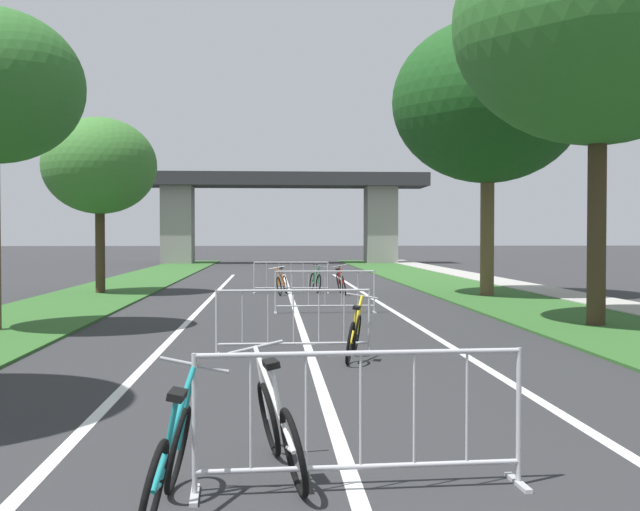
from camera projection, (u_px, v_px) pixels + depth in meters
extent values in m
cube|color=#2D5B26|center=(113.00, 290.00, 27.11)|extent=(3.36, 63.08, 0.05)
cube|color=#2D5B26|center=(460.00, 288.00, 27.89)|extent=(3.36, 63.08, 0.05)
cube|color=#9E9B93|center=(528.00, 287.00, 28.04)|extent=(1.66, 63.08, 0.08)
cube|color=silver|center=(295.00, 310.00, 19.96)|extent=(0.14, 36.49, 0.01)
cube|color=silver|center=(390.00, 309.00, 20.11)|extent=(0.14, 36.49, 0.01)
cube|color=silver|center=(199.00, 310.00, 19.80)|extent=(0.14, 36.49, 0.01)
cube|color=#2D2D30|center=(280.00, 180.00, 53.62)|extent=(20.33, 3.80, 0.91)
cube|color=gray|center=(178.00, 225.00, 53.25)|extent=(2.10, 2.40, 5.32)
cube|color=gray|center=(381.00, 225.00, 54.14)|extent=(2.10, 2.40, 5.32)
cylinder|color=#3D2D1E|center=(100.00, 251.00, 25.32)|extent=(0.31, 0.31, 2.81)
ellipsoid|color=#38702D|center=(100.00, 166.00, 25.25)|extent=(3.69, 3.69, 3.14)
cylinder|color=#3D2D1E|center=(597.00, 229.00, 16.10)|extent=(0.38, 0.38, 4.09)
ellipsoid|color=#2D6628|center=(599.00, 21.00, 15.99)|extent=(6.00, 6.00, 5.10)
cylinder|color=brown|center=(487.00, 235.00, 24.25)|extent=(0.43, 0.43, 3.86)
ellipsoid|color=#194719|center=(488.00, 102.00, 24.14)|extent=(5.96, 5.96, 5.07)
cylinder|color=#ADADB2|center=(194.00, 425.00, 5.62)|extent=(0.04, 0.04, 1.05)
cube|color=#ADADB2|center=(195.00, 495.00, 5.63)|extent=(0.08, 0.44, 0.03)
cylinder|color=#ADADB2|center=(519.00, 416.00, 5.90)|extent=(0.04, 0.04, 1.05)
cube|color=#ADADB2|center=(518.00, 483.00, 5.92)|extent=(0.08, 0.44, 0.03)
cylinder|color=#ADADB2|center=(361.00, 353.00, 5.75)|extent=(2.44, 0.17, 0.04)
cylinder|color=#ADADB2|center=(361.00, 467.00, 5.77)|extent=(2.44, 0.17, 0.04)
cylinder|color=#ADADB2|center=(251.00, 412.00, 5.66)|extent=(0.02, 0.02, 0.87)
cylinder|color=#ADADB2|center=(306.00, 410.00, 5.71)|extent=(0.02, 0.02, 0.87)
cylinder|color=#ADADB2|center=(361.00, 409.00, 5.76)|extent=(0.02, 0.02, 0.87)
cylinder|color=#ADADB2|center=(414.00, 407.00, 5.81)|extent=(0.02, 0.02, 0.87)
cylinder|color=#ADADB2|center=(467.00, 406.00, 5.85)|extent=(0.02, 0.02, 0.87)
cylinder|color=#ADADB2|center=(217.00, 323.00, 12.28)|extent=(0.04, 0.04, 1.05)
cube|color=#ADADB2|center=(217.00, 355.00, 12.29)|extent=(0.07, 0.44, 0.03)
cylinder|color=#ADADB2|center=(369.00, 321.00, 12.48)|extent=(0.04, 0.04, 1.05)
cube|color=#ADADB2|center=(369.00, 353.00, 12.49)|extent=(0.07, 0.44, 0.03)
cylinder|color=#ADADB2|center=(294.00, 290.00, 12.37)|extent=(2.44, 0.09, 0.04)
cylinder|color=#ADADB2|center=(294.00, 344.00, 12.39)|extent=(2.44, 0.09, 0.04)
cylinder|color=#ADADB2|center=(242.00, 317.00, 12.31)|extent=(0.02, 0.02, 0.87)
cylinder|color=#ADADB2|center=(268.00, 317.00, 12.34)|extent=(0.02, 0.02, 0.87)
cylinder|color=#ADADB2|center=(294.00, 316.00, 12.38)|extent=(0.02, 0.02, 0.87)
cylinder|color=#ADADB2|center=(319.00, 316.00, 12.41)|extent=(0.02, 0.02, 0.87)
cylinder|color=#ADADB2|center=(344.00, 316.00, 12.45)|extent=(0.02, 0.02, 0.87)
cylinder|color=#ADADB2|center=(275.00, 292.00, 19.00)|extent=(0.04, 0.04, 1.05)
cube|color=#ADADB2|center=(276.00, 313.00, 19.01)|extent=(0.06, 0.44, 0.03)
cylinder|color=#ADADB2|center=(374.00, 292.00, 19.16)|extent=(0.04, 0.04, 1.05)
cube|color=#ADADB2|center=(374.00, 312.00, 19.17)|extent=(0.06, 0.44, 0.03)
cylinder|color=#ADADB2|center=(325.00, 271.00, 19.07)|extent=(2.44, 0.05, 0.04)
cylinder|color=#ADADB2|center=(325.00, 306.00, 19.09)|extent=(2.44, 0.05, 0.04)
cylinder|color=#ADADB2|center=(292.00, 288.00, 19.02)|extent=(0.02, 0.02, 0.87)
cylinder|color=#ADADB2|center=(309.00, 288.00, 19.05)|extent=(0.02, 0.02, 0.87)
cylinder|color=#ADADB2|center=(325.00, 288.00, 19.08)|extent=(0.02, 0.02, 0.87)
cylinder|color=#ADADB2|center=(342.00, 288.00, 19.10)|extent=(0.02, 0.02, 0.87)
cylinder|color=#ADADB2|center=(358.00, 288.00, 19.13)|extent=(0.02, 0.02, 0.87)
cylinder|color=#ADADB2|center=(254.00, 278.00, 25.65)|extent=(0.04, 0.04, 1.05)
cube|color=#ADADB2|center=(254.00, 293.00, 25.66)|extent=(0.08, 0.44, 0.03)
cylinder|color=#ADADB2|center=(328.00, 278.00, 25.70)|extent=(0.04, 0.04, 1.05)
cube|color=#ADADB2|center=(328.00, 293.00, 25.71)|extent=(0.08, 0.44, 0.03)
cylinder|color=#ADADB2|center=(291.00, 262.00, 25.66)|extent=(2.44, 0.15, 0.04)
cylinder|color=#ADADB2|center=(291.00, 288.00, 25.68)|extent=(2.44, 0.15, 0.04)
cylinder|color=#ADADB2|center=(267.00, 275.00, 25.66)|extent=(0.02, 0.02, 0.87)
cylinder|color=#ADADB2|center=(279.00, 275.00, 25.66)|extent=(0.02, 0.02, 0.87)
cylinder|color=#ADADB2|center=(291.00, 275.00, 25.67)|extent=(0.02, 0.02, 0.87)
cylinder|color=#ADADB2|center=(303.00, 275.00, 25.68)|extent=(0.02, 0.02, 0.87)
cylinder|color=#ADADB2|center=(316.00, 275.00, 25.69)|extent=(0.02, 0.02, 0.87)
torus|color=black|center=(153.00, 492.00, 4.74)|extent=(0.20, 0.66, 0.65)
torus|color=black|center=(178.00, 450.00, 5.69)|extent=(0.20, 0.66, 0.65)
cylinder|color=#197A7F|center=(175.00, 423.00, 5.19)|extent=(0.21, 0.93, 0.67)
cylinder|color=#197A7F|center=(169.00, 440.00, 5.01)|extent=(0.17, 0.12, 0.61)
cylinder|color=#197A7F|center=(157.00, 488.00, 4.89)|extent=(0.03, 0.31, 0.08)
cylinder|color=#197A7F|center=(186.00, 407.00, 5.66)|extent=(0.17, 0.10, 0.64)
cube|color=black|center=(177.00, 395.00, 4.97)|extent=(0.12, 0.24, 0.07)
cylinder|color=#99999E|center=(194.00, 365.00, 5.63)|extent=(0.50, 0.05, 0.13)
torus|color=black|center=(350.00, 343.00, 11.40)|extent=(0.26, 0.66, 0.64)
torus|color=black|center=(357.00, 334.00, 12.41)|extent=(0.26, 0.66, 0.64)
cylinder|color=gold|center=(356.00, 319.00, 11.86)|extent=(0.33, 0.96, 0.66)
cylinder|color=gold|center=(354.00, 326.00, 11.68)|extent=(0.11, 0.14, 0.56)
cylinder|color=gold|center=(351.00, 343.00, 11.56)|extent=(0.09, 0.33, 0.08)
cylinder|color=gold|center=(359.00, 315.00, 12.37)|extent=(0.12, 0.11, 0.63)
cube|color=black|center=(357.00, 308.00, 11.63)|extent=(0.15, 0.26, 0.06)
cylinder|color=#99999E|center=(362.00, 296.00, 12.33)|extent=(0.50, 0.13, 0.10)
torus|color=black|center=(294.00, 452.00, 5.61)|extent=(0.29, 0.68, 0.66)
torus|color=black|center=(269.00, 419.00, 6.65)|extent=(0.29, 0.68, 0.66)
cylinder|color=silver|center=(273.00, 396.00, 6.08)|extent=(0.34, 1.01, 0.66)
cylinder|color=silver|center=(279.00, 406.00, 5.89)|extent=(0.17, 0.15, 0.66)
cylinder|color=silver|center=(290.00, 449.00, 5.78)|extent=(0.08, 0.35, 0.08)
cylinder|color=silver|center=(262.00, 383.00, 6.60)|extent=(0.16, 0.11, 0.63)
cube|color=black|center=(271.00, 364.00, 5.83)|extent=(0.15, 0.25, 0.07)
cylinder|color=#99999E|center=(255.00, 347.00, 6.56)|extent=(0.47, 0.11, 0.12)
torus|color=black|center=(312.00, 282.00, 26.75)|extent=(0.21, 0.65, 0.64)
torus|color=black|center=(318.00, 284.00, 25.80)|extent=(0.21, 0.65, 0.64)
cylinder|color=#1E7238|center=(316.00, 274.00, 26.30)|extent=(0.26, 0.94, 0.61)
cylinder|color=#1E7238|center=(315.00, 274.00, 26.48)|extent=(0.11, 0.13, 0.65)
cylinder|color=#1E7238|center=(313.00, 283.00, 26.60)|extent=(0.07, 0.32, 0.08)
cylinder|color=#1E7238|center=(319.00, 275.00, 25.82)|extent=(0.10, 0.10, 0.58)
cube|color=black|center=(315.00, 265.00, 26.51)|extent=(0.14, 0.25, 0.06)
cylinder|color=#99999E|center=(320.00, 266.00, 25.85)|extent=(0.47, 0.10, 0.08)
torus|color=black|center=(339.00, 283.00, 25.70)|extent=(0.20, 0.67, 0.66)
torus|color=black|center=(343.00, 285.00, 24.74)|extent=(0.20, 0.67, 0.66)
cylinder|color=red|center=(339.00, 275.00, 25.23)|extent=(0.11, 0.95, 0.65)
cylinder|color=red|center=(339.00, 277.00, 25.42)|extent=(0.15, 0.11, 0.54)
cylinder|color=red|center=(340.00, 284.00, 25.55)|extent=(0.05, 0.32, 0.08)
cylinder|color=red|center=(341.00, 275.00, 24.75)|extent=(0.16, 0.08, 0.62)
cube|color=black|center=(337.00, 269.00, 25.44)|extent=(0.12, 0.25, 0.07)
cylinder|color=#99999E|center=(339.00, 266.00, 24.76)|extent=(0.52, 0.06, 0.13)
torus|color=black|center=(285.00, 284.00, 25.70)|extent=(0.25, 0.62, 0.61)
torus|color=black|center=(279.00, 286.00, 24.69)|extent=(0.25, 0.62, 0.61)
cylinder|color=orange|center=(281.00, 276.00, 25.22)|extent=(0.33, 0.97, 0.62)
cylinder|color=orange|center=(282.00, 277.00, 25.41)|extent=(0.13, 0.14, 0.60)
cylinder|color=orange|center=(284.00, 285.00, 25.54)|extent=(0.09, 0.33, 0.07)
cylinder|color=orange|center=(278.00, 277.00, 24.71)|extent=(0.12, 0.11, 0.59)
cube|color=black|center=(281.00, 268.00, 25.45)|extent=(0.15, 0.26, 0.06)
cylinder|color=#99999E|center=(277.00, 268.00, 24.74)|extent=(0.53, 0.14, 0.11)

